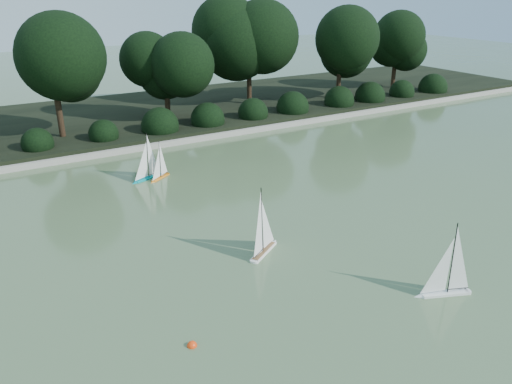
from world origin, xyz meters
TOP-DOWN VIEW (x-y plane):
  - ground at (0.00, 0.00)m, footprint 80.00×80.00m
  - pond_coping at (0.00, 9.00)m, footprint 40.00×0.35m
  - far_bank at (0.00, 13.00)m, footprint 40.00×8.00m
  - tree_line at (1.23, 11.44)m, footprint 26.31×3.93m
  - shrub_hedge at (0.00, 9.90)m, footprint 29.10×1.10m
  - sailboat_white_a at (0.87, -1.79)m, footprint 1.04×0.54m
  - sailboat_white_b at (-0.95, 1.12)m, footprint 1.01×0.72m
  - sailboat_orange at (-1.36, 6.14)m, footprint 0.76×0.56m
  - sailboat_teal at (-1.70, 6.29)m, footprint 1.02×0.50m
  - race_buoy at (-3.44, -0.80)m, footprint 0.15×0.15m

SIDE VIEW (x-z plane):
  - ground at x=0.00m, z-range 0.00..0.00m
  - race_buoy at x=-3.44m, z-range -0.08..0.08m
  - pond_coping at x=0.00m, z-range 0.00..0.18m
  - far_bank at x=0.00m, z-range 0.00..0.30m
  - sailboat_orange at x=-1.36m, z-range -0.40..0.76m
  - sailboat_teal at x=-1.70m, z-range -0.49..0.93m
  - sailboat_white_a at x=0.87m, z-range -0.50..0.96m
  - sailboat_white_b at x=-0.95m, z-range -0.52..0.99m
  - shrub_hedge at x=0.00m, z-range -0.10..1.00m
  - tree_line at x=1.23m, z-range 0.45..4.83m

